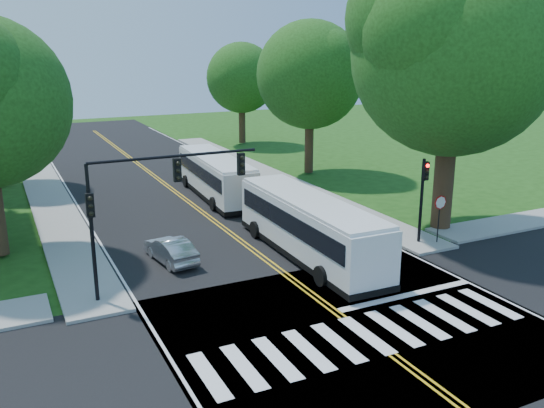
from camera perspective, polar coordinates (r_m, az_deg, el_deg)
ground at (r=21.83m, az=8.56°, el=-12.19°), size 140.00×140.00×0.00m
road at (r=37.00m, az=-7.34°, el=-0.48°), size 14.00×96.00×0.01m
cross_road at (r=21.83m, az=8.56°, el=-12.17°), size 60.00×12.00×0.01m
center_line at (r=40.68m, az=-9.17°, el=0.92°), size 0.36×70.00×0.01m
edge_line_w at (r=39.35m, az=-18.66°, el=-0.20°), size 0.12×70.00×0.01m
edge_line_e at (r=43.06m, az=-0.49°, el=1.92°), size 0.12×70.00×0.01m
crosswalk at (r=21.46m, az=9.33°, el=-12.68°), size 12.60×3.00×0.01m
stop_bar at (r=24.90m, az=13.19°, el=-8.79°), size 6.60×0.40×0.01m
sidewalk_nw at (r=42.09m, az=-21.25°, el=0.62°), size 2.60×40.00×0.15m
sidewalk_ne at (r=46.31m, az=-0.42°, el=2.96°), size 2.60×40.00×0.15m
tree_ne_big at (r=32.57m, az=17.58°, el=13.96°), size 10.80×10.80×14.91m
tree_east_mid at (r=45.88m, az=3.81°, el=12.63°), size 8.40×8.40×11.93m
tree_east_far at (r=60.71m, az=-3.04°, el=12.37°), size 7.20×7.20×10.34m
signal_nw at (r=23.55m, az=-12.03°, el=1.13°), size 7.15×0.46×5.66m
signal_ne at (r=30.37m, az=14.73°, el=1.40°), size 0.30×0.46×4.40m
stop_sign at (r=30.78m, az=16.30°, el=-0.33°), size 0.76×0.08×2.53m
bus_lead at (r=28.10m, az=3.66°, el=-2.19°), size 2.94×11.48×2.96m
bus_follow at (r=39.52m, az=-5.62°, el=2.83°), size 3.11×11.03×2.82m
hatchback at (r=28.03m, az=-10.00°, el=-4.49°), size 1.80×3.86×1.22m
suv at (r=32.16m, az=7.33°, el=-1.59°), size 2.68×5.22×1.41m
dark_sedan at (r=36.72m, az=1.40°, el=0.45°), size 1.83×4.00×1.13m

